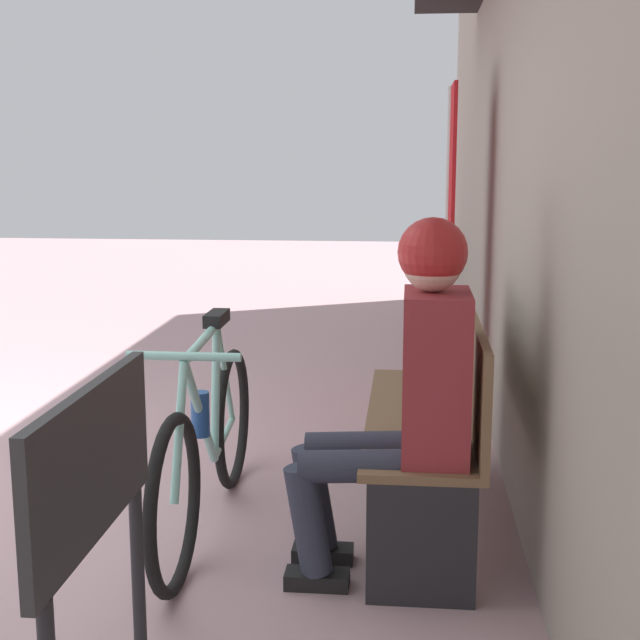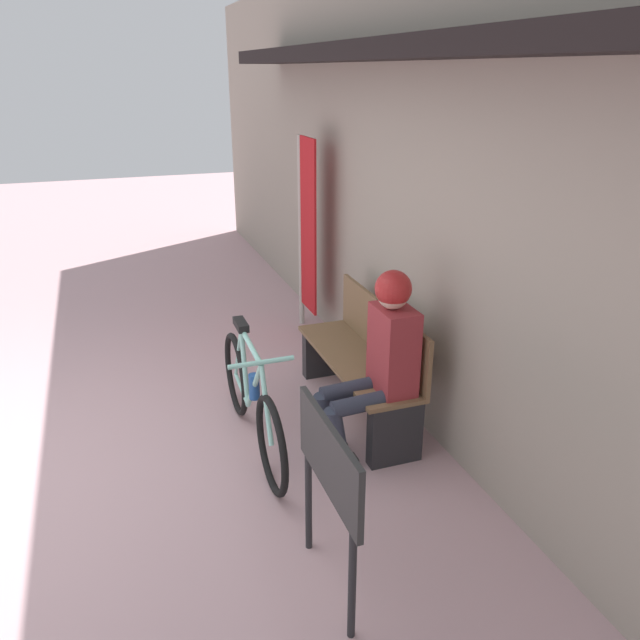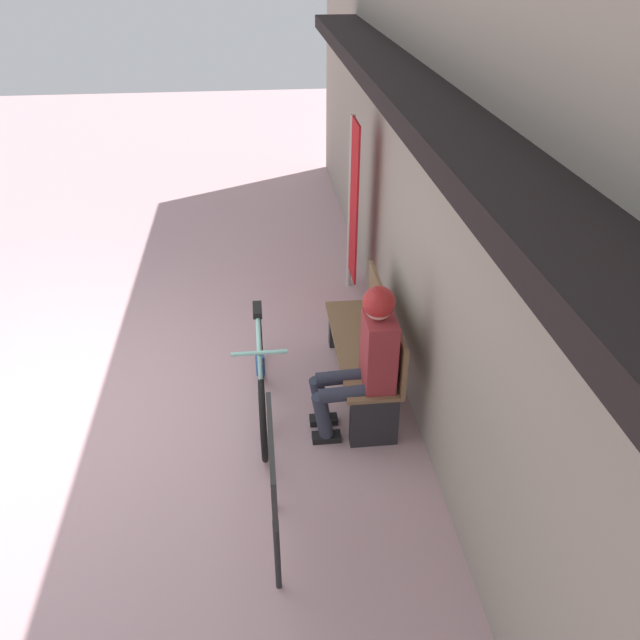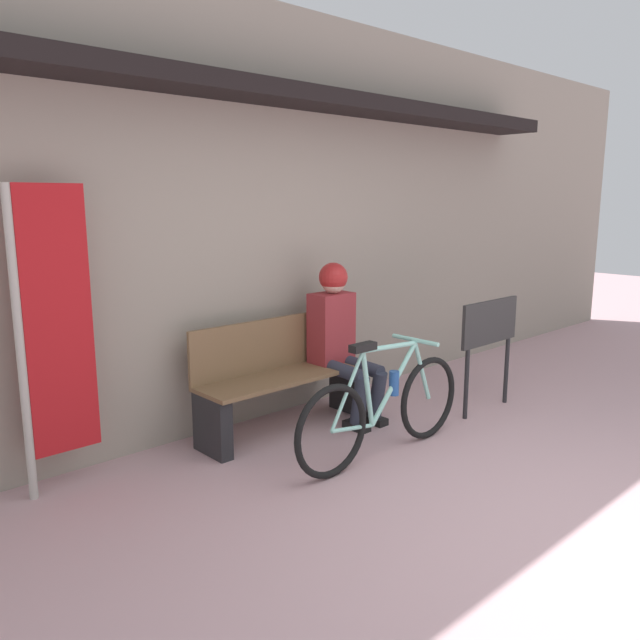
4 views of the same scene
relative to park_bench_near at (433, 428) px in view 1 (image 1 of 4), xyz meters
The scene contains 6 objects.
storefront_wall 1.34m from the park_bench_near, 73.06° to the left, with size 12.00×0.56×3.20m.
park_bench_near is the anchor object (origin of this frame).
bicycle 0.89m from the park_bench_near, 78.14° to the right, with size 1.60×0.40×0.83m.
person_seated 0.61m from the park_bench_near, 11.40° to the right, with size 0.34×0.61×1.26m.
banner_pole 1.76m from the park_bench_near, behind, with size 0.45×0.05×1.84m.
signboard 1.76m from the park_bench_near, 28.34° to the right, with size 0.75×0.04×0.94m.
Camera 1 is at (3.30, 2.19, 1.45)m, focal length 50.00 mm.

